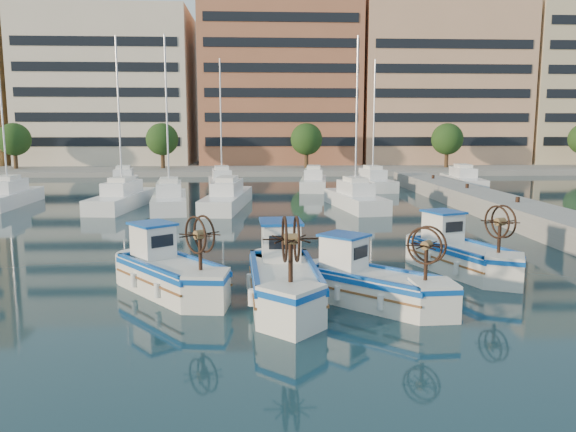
{
  "coord_description": "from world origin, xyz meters",
  "views": [
    {
      "loc": [
        -1.88,
        -17.48,
        5.33
      ],
      "look_at": [
        -0.64,
        7.42,
        1.5
      ],
      "focal_mm": 35.0,
      "sensor_mm": 36.0,
      "label": 1
    }
  ],
  "objects_px": {
    "fishing_boat_a": "(169,270)",
    "fishing_boat_b": "(284,276)",
    "fishing_boat_d": "(460,252)",
    "fishing_boat_c": "(370,281)"
  },
  "relations": [
    {
      "from": "fishing_boat_d",
      "to": "fishing_boat_b",
      "type": "bearing_deg",
      "value": -173.77
    },
    {
      "from": "fishing_boat_a",
      "to": "fishing_boat_c",
      "type": "height_order",
      "value": "fishing_boat_a"
    },
    {
      "from": "fishing_boat_a",
      "to": "fishing_boat_b",
      "type": "xyz_separation_m",
      "value": [
        3.73,
        -1.28,
        0.07
      ]
    },
    {
      "from": "fishing_boat_a",
      "to": "fishing_boat_b",
      "type": "height_order",
      "value": "fishing_boat_b"
    },
    {
      "from": "fishing_boat_a",
      "to": "fishing_boat_d",
      "type": "height_order",
      "value": "fishing_boat_a"
    },
    {
      "from": "fishing_boat_a",
      "to": "fishing_boat_c",
      "type": "xyz_separation_m",
      "value": [
        6.38,
        -1.54,
        -0.05
      ]
    },
    {
      "from": "fishing_boat_b",
      "to": "fishing_boat_d",
      "type": "xyz_separation_m",
      "value": [
        6.81,
        3.48,
        -0.07
      ]
    },
    {
      "from": "fishing_boat_b",
      "to": "fishing_boat_c",
      "type": "bearing_deg",
      "value": -8.24
    },
    {
      "from": "fishing_boat_a",
      "to": "fishing_boat_c",
      "type": "distance_m",
      "value": 6.56
    },
    {
      "from": "fishing_boat_c",
      "to": "fishing_boat_d",
      "type": "relative_size",
      "value": 0.89
    }
  ]
}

